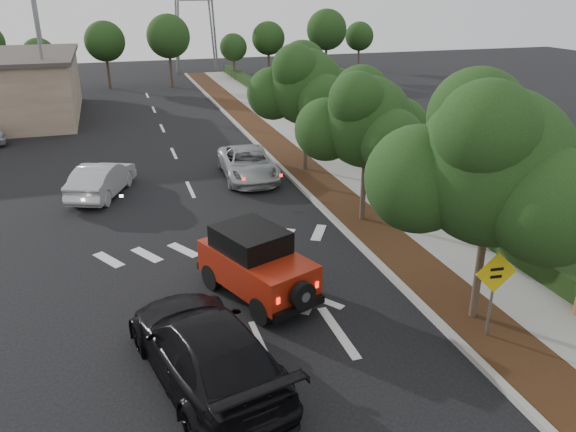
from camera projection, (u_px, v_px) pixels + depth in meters
name	position (u px, v px, depth m)	size (l,w,h in m)	color
ground	(262.00, 346.00, 13.69)	(120.00, 120.00, 0.00)	black
curb	(291.00, 178.00, 25.54)	(0.20, 70.00, 0.15)	#9E9B93
planting_strip	(312.00, 176.00, 25.82)	(1.80, 70.00, 0.12)	black
sidewalk	(350.00, 172.00, 26.35)	(2.00, 70.00, 0.12)	gray
hedge	(378.00, 163.00, 26.61)	(0.80, 70.00, 0.80)	black
transmission_tower	(198.00, 73.00, 57.76)	(7.00, 4.00, 28.00)	slate
street_tree_near	(472.00, 319.00, 14.81)	(3.80, 3.80, 5.92)	black
street_tree_mid	(362.00, 221.00, 20.99)	(3.20, 3.20, 5.32)	black
street_tree_far	(305.00, 171.00, 26.73)	(3.40, 3.40, 5.62)	black
light_pole_a	(53.00, 128.00, 34.85)	(2.00, 0.22, 9.00)	slate
light_pole_b	(50.00, 96.00, 45.18)	(2.00, 0.22, 9.00)	slate
red_jeep	(253.00, 262.00, 15.66)	(2.91, 4.05, 1.98)	black
silver_suv_ahead	(248.00, 164.00, 25.53)	(2.26, 4.90, 1.36)	#A5A8AC
black_suv_oncoming	(206.00, 348.00, 12.24)	(2.25, 5.55, 1.61)	black
silver_sedan_oncoming	(102.00, 179.00, 23.39)	(1.49, 4.26, 1.40)	#B2B4BB
speed_hump_sign	(494.00, 283.00, 13.38)	(1.06, 0.13, 2.27)	slate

